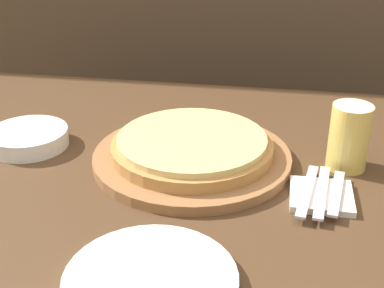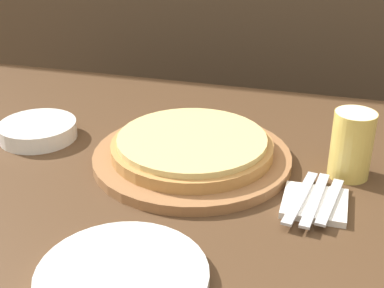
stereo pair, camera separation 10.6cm
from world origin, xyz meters
TOP-DOWN VIEW (x-y plane):
  - pizza_on_board at (-0.01, 0.06)m, footprint 0.40×0.40m
  - beer_glass at (0.30, 0.09)m, footprint 0.08×0.08m
  - dinner_plate at (-0.00, -0.32)m, footprint 0.25×0.25m
  - side_bowl at (-0.36, 0.07)m, footprint 0.17×0.17m
  - napkin_stack at (0.24, -0.04)m, footprint 0.11×0.11m
  - fork at (0.22, -0.04)m, footprint 0.05×0.18m
  - dinner_knife at (0.24, -0.04)m, footprint 0.04×0.18m
  - spoon at (0.27, -0.04)m, footprint 0.04×0.16m

SIDE VIEW (x-z plane):
  - napkin_stack at x=0.24m, z-range 0.71..0.73m
  - dinner_plate at x=0.00m, z-range 0.71..0.73m
  - fork at x=0.22m, z-range 0.73..0.73m
  - dinner_knife at x=0.24m, z-range 0.73..0.73m
  - spoon at x=0.27m, z-range 0.73..0.73m
  - side_bowl at x=-0.36m, z-range 0.71..0.75m
  - pizza_on_board at x=-0.01m, z-range 0.71..0.77m
  - beer_glass at x=0.30m, z-range 0.72..0.85m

